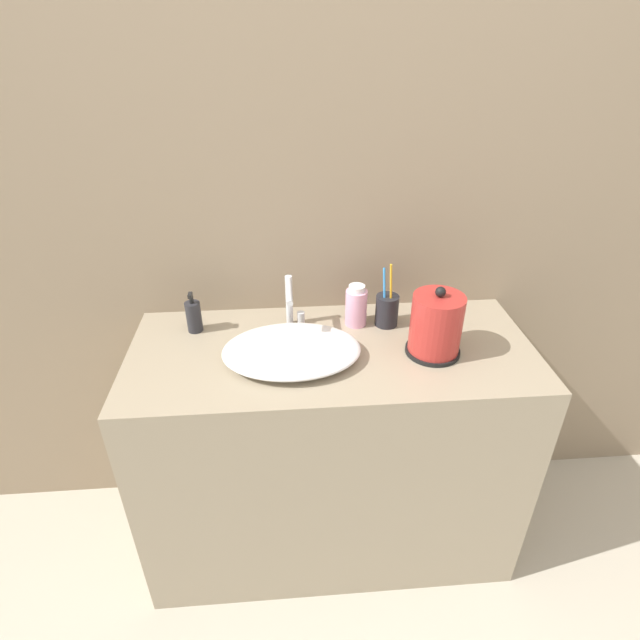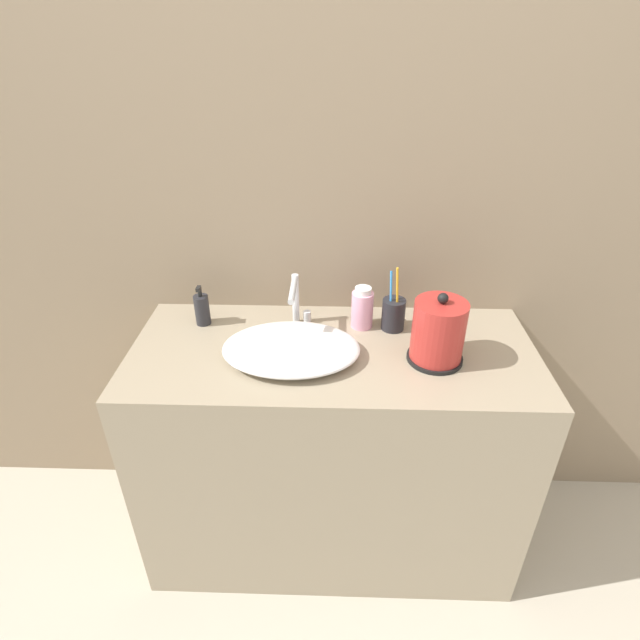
% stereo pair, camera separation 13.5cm
% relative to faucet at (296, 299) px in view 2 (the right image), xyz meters
% --- Properties ---
extents(ground_plane, '(12.00, 12.00, 0.00)m').
position_rel_faucet_xyz_m(ground_plane, '(0.11, -0.38, -0.91)').
color(ground_plane, '#BCB29E').
extents(wall_back, '(6.00, 0.04, 2.60)m').
position_rel_faucet_xyz_m(wall_back, '(0.11, 0.15, 0.39)').
color(wall_back, gray).
rests_on(wall_back, ground_plane).
extents(vanity_counter, '(1.19, 0.51, 0.81)m').
position_rel_faucet_xyz_m(vanity_counter, '(0.11, -0.13, -0.50)').
color(vanity_counter, gray).
rests_on(vanity_counter, ground_plane).
extents(sink_basin, '(0.39, 0.28, 0.06)m').
position_rel_faucet_xyz_m(sink_basin, '(-0.01, -0.16, -0.07)').
color(sink_basin, white).
rests_on(sink_basin, vanity_counter).
extents(faucet, '(0.06, 0.17, 0.17)m').
position_rel_faucet_xyz_m(faucet, '(0.00, 0.00, 0.00)').
color(faucet, silver).
rests_on(faucet, vanity_counter).
extents(electric_kettle, '(0.16, 0.16, 0.21)m').
position_rel_faucet_xyz_m(electric_kettle, '(0.40, -0.17, -0.01)').
color(electric_kettle, black).
rests_on(electric_kettle, vanity_counter).
extents(toothbrush_cup, '(0.07, 0.07, 0.21)m').
position_rel_faucet_xyz_m(toothbrush_cup, '(0.30, -0.00, -0.05)').
color(toothbrush_cup, '#232328').
rests_on(toothbrush_cup, vanity_counter).
extents(lotion_bottle, '(0.05, 0.05, 0.13)m').
position_rel_faucet_xyz_m(lotion_bottle, '(-0.30, 0.01, -0.05)').
color(lotion_bottle, '#28282D').
rests_on(lotion_bottle, vanity_counter).
extents(shampoo_bottle, '(0.07, 0.07, 0.13)m').
position_rel_faucet_xyz_m(shampoo_bottle, '(0.20, 0.01, -0.03)').
color(shampoo_bottle, '#EAA8C6').
rests_on(shampoo_bottle, vanity_counter).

